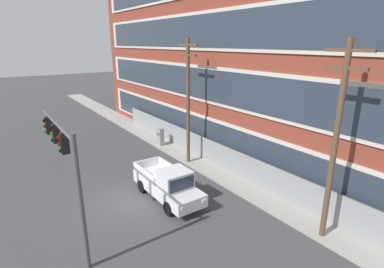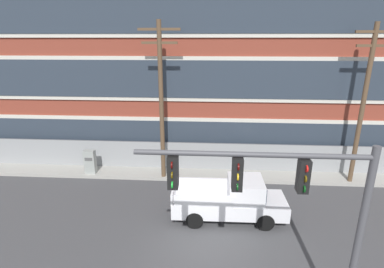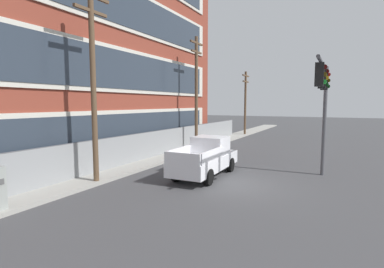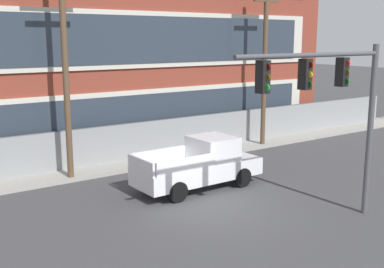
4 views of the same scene
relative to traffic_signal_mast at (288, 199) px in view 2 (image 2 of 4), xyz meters
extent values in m
plane|color=#424244|center=(-2.29, 3.33, -4.31)|extent=(160.00, 160.00, 0.00)
cube|color=#9E9B93|center=(-2.29, 10.45, -4.23)|extent=(80.00, 2.15, 0.16)
cube|color=brown|center=(-6.24, 15.77, 5.30)|extent=(37.51, 8.50, 19.21)
cube|color=beige|center=(-6.24, 11.46, -2.19)|extent=(34.51, 0.10, 2.77)
cube|color=#2D3844|center=(-6.24, 11.40, -2.19)|extent=(33.01, 0.06, 2.31)
cube|color=beige|center=(-6.24, 11.46, 1.65)|extent=(34.51, 0.10, 2.77)
cube|color=#2D3844|center=(-6.24, 11.40, 1.65)|extent=(33.01, 0.06, 2.31)
cube|color=beige|center=(-6.24, 11.46, 5.49)|extent=(34.51, 0.10, 2.77)
cube|color=#2D3844|center=(-6.24, 11.40, 5.49)|extent=(33.01, 0.06, 2.31)
cube|color=gray|center=(0.24, 11.02, -3.34)|extent=(37.06, 0.04, 1.94)
cylinder|color=#4C4C51|center=(0.24, 11.02, -2.37)|extent=(37.06, 0.05, 0.05)
cylinder|color=#4C4C51|center=(2.00, 0.00, -1.38)|extent=(0.20, 0.20, 5.85)
cylinder|color=#4C4C51|center=(-1.03, 0.00, 1.24)|extent=(6.06, 0.14, 0.14)
cube|color=black|center=(0.32, 0.00, 0.69)|extent=(0.28, 0.32, 0.90)
cylinder|color=red|center=(0.32, -0.18, 0.97)|extent=(0.04, 0.18, 0.18)
cylinder|color=#503E08|center=(0.32, -0.18, 0.69)|extent=(0.04, 0.18, 0.18)
cylinder|color=#0A4011|center=(0.32, -0.18, 0.41)|extent=(0.04, 0.18, 0.18)
cube|color=black|center=(-1.36, 0.00, 0.69)|extent=(0.28, 0.32, 0.90)
cylinder|color=#4B0807|center=(-1.36, -0.18, 0.97)|extent=(0.04, 0.18, 0.18)
cylinder|color=gold|center=(-1.36, -0.18, 0.69)|extent=(0.04, 0.18, 0.18)
cylinder|color=#0A4011|center=(-1.36, -0.18, 0.41)|extent=(0.04, 0.18, 0.18)
cube|color=black|center=(-3.05, 0.00, 0.69)|extent=(0.28, 0.32, 0.90)
cylinder|color=#4B0807|center=(-3.05, -0.18, 0.97)|extent=(0.04, 0.18, 0.18)
cylinder|color=#503E08|center=(-3.05, -0.18, 0.69)|extent=(0.04, 0.18, 0.18)
cylinder|color=green|center=(-3.05, -0.18, 0.41)|extent=(0.04, 0.18, 0.18)
cube|color=silver|center=(-1.14, 5.64, -3.56)|extent=(5.41, 1.99, 0.70)
cube|color=silver|center=(-0.39, 5.65, -2.72)|extent=(1.64, 1.79, 0.97)
cube|color=#283342|center=(0.44, 5.66, -2.72)|extent=(0.08, 1.57, 0.73)
cube|color=silver|center=(-2.36, 6.52, -2.93)|extent=(2.69, 0.16, 0.56)
cube|color=silver|center=(-2.34, 4.72, -2.93)|extent=(2.69, 0.16, 0.56)
cube|color=silver|center=(-3.79, 5.60, -2.93)|extent=(0.12, 1.84, 0.56)
cylinder|color=black|center=(0.46, 6.54, -3.91)|extent=(0.80, 0.27, 0.80)
cylinder|color=black|center=(0.49, 4.78, -3.91)|extent=(0.80, 0.27, 0.80)
cylinder|color=black|center=(-2.77, 6.50, -3.91)|extent=(0.80, 0.27, 0.80)
cylinder|color=black|center=(-2.74, 4.74, -3.91)|extent=(0.80, 0.27, 0.80)
cube|color=white|center=(1.56, 6.35, -3.45)|extent=(0.06, 0.24, 0.16)
cube|color=white|center=(1.58, 5.00, -3.45)|extent=(0.06, 0.24, 0.16)
cylinder|color=brown|center=(-4.97, 9.71, 0.36)|extent=(0.26, 0.26, 9.34)
cube|color=brown|center=(-4.97, 9.71, 4.53)|extent=(2.32, 0.14, 0.14)
cube|color=brown|center=(-4.97, 9.71, 3.83)|extent=(1.98, 0.14, 0.14)
cylinder|color=brown|center=(6.36, 9.81, 0.29)|extent=(0.26, 0.26, 9.20)
cube|color=brown|center=(6.36, 9.81, 4.39)|extent=(2.06, 0.14, 0.14)
cube|color=brown|center=(6.36, 9.81, 3.69)|extent=(1.75, 0.14, 0.14)
cube|color=#939993|center=(-9.65, 9.85, -3.46)|extent=(0.68, 0.43, 1.70)
cube|color=#515151|center=(-9.65, 9.63, -3.12)|extent=(0.47, 0.02, 0.20)
camera|label=1|loc=(12.96, -2.31, 4.69)|focal=28.00mm
camera|label=2|loc=(-2.07, -7.15, 4.05)|focal=28.00mm
camera|label=3|loc=(-15.61, -0.86, -0.41)|focal=28.00mm
camera|label=4|loc=(-12.18, -9.63, 1.74)|focal=45.00mm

